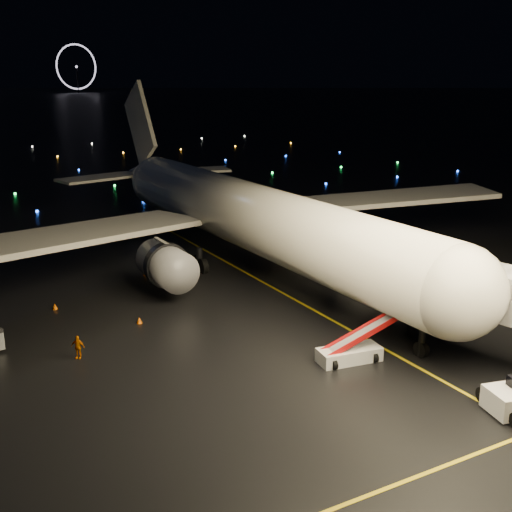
# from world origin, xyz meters

# --- Properties ---
(lane_centre) EXTENTS (0.25, 80.00, 0.02)m
(lane_centre) POSITION_xyz_m (12.00, 15.00, 0.01)
(lane_centre) COLOR gold
(lane_centre) RESTS_ON ground
(airliner) EXTENTS (63.84, 60.78, 17.72)m
(airliner) POSITION_xyz_m (12.74, 27.22, 8.86)
(airliner) COLOR silver
(airliner) RESTS_ON ground
(belt_loader) EXTENTS (6.40, 2.56, 3.02)m
(belt_loader) POSITION_xyz_m (8.64, 1.90, 1.51)
(belt_loader) COLOR silver
(belt_loader) RESTS_ON ground
(crew_c) EXTENTS (0.99, 0.90, 1.63)m
(crew_c) POSITION_xyz_m (-7.01, 11.11, 0.82)
(crew_c) COLOR orange
(crew_c) RESTS_ON ground
(safety_cone_0) EXTENTS (0.49, 0.49, 0.50)m
(safety_cone_0) POSITION_xyz_m (-1.34, 15.18, 0.25)
(safety_cone_0) COLOR #F66002
(safety_cone_0) RESTS_ON ground
(safety_cone_1) EXTENTS (0.48, 0.48, 0.50)m
(safety_cone_1) POSITION_xyz_m (3.23, 26.70, 0.25)
(safety_cone_1) COLOR #F66002
(safety_cone_1) RESTS_ON ground
(safety_cone_2) EXTENTS (0.45, 0.45, 0.50)m
(safety_cone_2) POSITION_xyz_m (-6.33, 21.49, 0.25)
(safety_cone_2) COLOR #F66002
(safety_cone_2) RESTS_ON ground
(ferris_wheel) EXTENTS (49.33, 16.80, 52.00)m
(ferris_wheel) POSITION_xyz_m (170.00, 720.00, 26.00)
(ferris_wheel) COLOR black
(ferris_wheel) RESTS_ON ground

